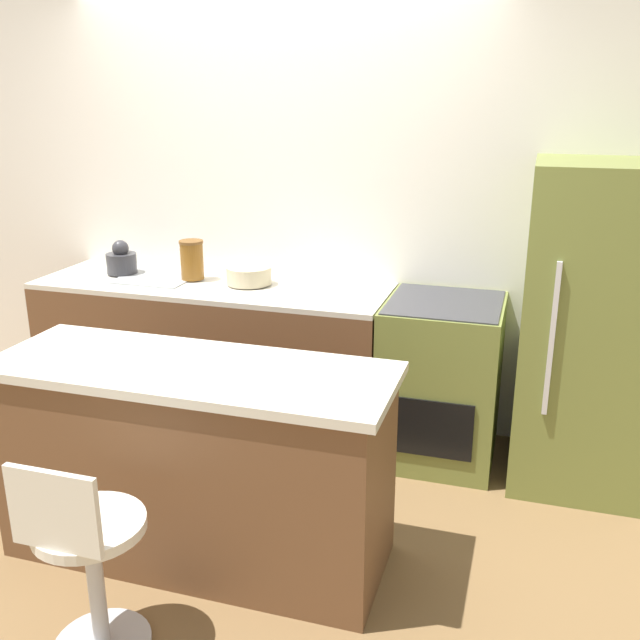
% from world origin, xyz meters
% --- Properties ---
extents(ground_plane, '(14.00, 14.00, 0.00)m').
position_xyz_m(ground_plane, '(0.00, 0.00, 0.00)').
color(ground_plane, brown).
extents(wall_back, '(8.00, 0.06, 2.60)m').
position_xyz_m(wall_back, '(0.00, 0.71, 1.30)').
color(wall_back, white).
rests_on(wall_back, ground_plane).
extents(back_counter, '(2.09, 0.66, 0.90)m').
position_xyz_m(back_counter, '(-0.31, 0.35, 0.45)').
color(back_counter, brown).
rests_on(back_counter, ground_plane).
extents(kitchen_island, '(1.71, 0.62, 0.89)m').
position_xyz_m(kitchen_island, '(0.17, -0.87, 0.45)').
color(kitchen_island, brown).
rests_on(kitchen_island, ground_plane).
extents(oven_range, '(0.62, 0.67, 0.90)m').
position_xyz_m(oven_range, '(1.05, 0.35, 0.45)').
color(oven_range, olive).
rests_on(oven_range, ground_plane).
extents(refrigerator, '(0.64, 0.72, 1.65)m').
position_xyz_m(refrigerator, '(1.77, 0.33, 0.83)').
color(refrigerator, olive).
rests_on(refrigerator, ground_plane).
extents(stool_chair, '(0.39, 0.39, 0.83)m').
position_xyz_m(stool_chair, '(0.08, -1.53, 0.40)').
color(stool_chair, '#B7B7BC').
rests_on(stool_chair, ground_plane).
extents(kettle, '(0.18, 0.18, 0.20)m').
position_xyz_m(kettle, '(-0.93, 0.39, 0.98)').
color(kettle, '#333338').
rests_on(kettle, back_counter).
extents(mixing_bowl, '(0.26, 0.26, 0.10)m').
position_xyz_m(mixing_bowl, '(-0.09, 0.39, 0.95)').
color(mixing_bowl, '#C1B28E').
rests_on(mixing_bowl, back_counter).
extents(canister_jar, '(0.14, 0.14, 0.23)m').
position_xyz_m(canister_jar, '(-0.45, 0.39, 1.02)').
color(canister_jar, brown).
rests_on(canister_jar, back_counter).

